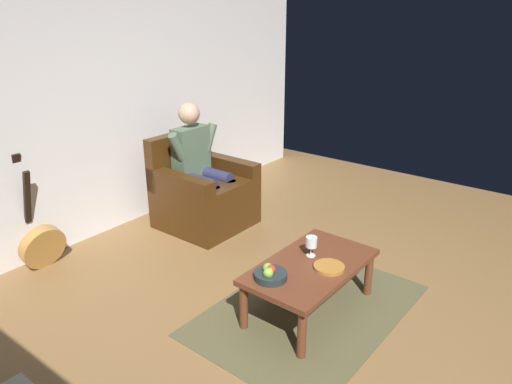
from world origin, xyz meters
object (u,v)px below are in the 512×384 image
guitar (42,243)px  decorative_dish (329,267)px  armchair (203,194)px  wine_glass_near (311,243)px  person_seated (200,161)px  fruit_bowl (270,274)px  coffee_table (311,271)px

guitar → decorative_dish: 2.46m
guitar → armchair: bearing=161.8°
guitar → decorative_dish: (-0.87, 2.30, 0.18)m
armchair → wine_glass_near: armchair is taller
person_seated → decorative_dish: 1.95m
fruit_bowl → decorative_dish: fruit_bowl is taller
person_seated → coffee_table: person_seated is taller
decorative_dish → armchair: bearing=-108.7°
armchair → decorative_dish: size_ratio=4.21×
armchair → fruit_bowl: size_ratio=4.06×
wine_glass_near → decorative_dish: bearing=67.9°
coffee_table → wine_glass_near: 0.20m
armchair → person_seated: 0.35m
wine_glass_near → fruit_bowl: bearing=-6.4°
armchair → person_seated: bearing=-90.0°
person_seated → fruit_bowl: size_ratio=5.48×
armchair → fruit_bowl: bearing=58.3°
coffee_table → decorative_dish: decorative_dish is taller
fruit_bowl → armchair: bearing=-122.1°
person_seated → guitar: size_ratio=1.25×
wine_glass_near → fruit_bowl: wine_glass_near is taller
coffee_table → wine_glass_near: size_ratio=6.74×
person_seated → fruit_bowl: bearing=58.7°
wine_glass_near → fruit_bowl: (0.45, -0.05, -0.07)m
coffee_table → guitar: (0.85, -2.16, -0.11)m
guitar → coffee_table: bearing=111.5°
armchair → decorative_dish: 1.91m
guitar → wine_glass_near: (-0.96, 2.10, 0.27)m
wine_glass_near → fruit_bowl: 0.45m
decorative_dish → fruit_bowl: bearing=-34.5°
person_seated → decorative_dish: person_seated is taller
guitar → decorative_dish: bearing=110.8°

